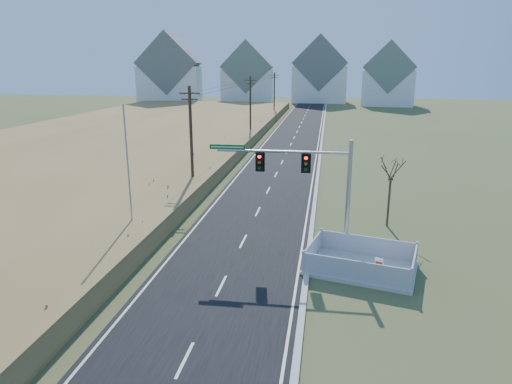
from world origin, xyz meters
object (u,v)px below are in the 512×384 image
(open_sign, at_px, (379,263))
(fence_enclosure, at_px, (361,265))
(traffic_signal_mast, at_px, (316,183))
(bare_tree, at_px, (392,168))
(flagpole, at_px, (130,188))

(open_sign, bearing_deg, fence_enclosure, -134.31)
(traffic_signal_mast, height_order, open_sign, traffic_signal_mast)
(bare_tree, bearing_deg, flagpole, -162.79)
(fence_enclosure, relative_size, open_sign, 11.30)
(traffic_signal_mast, height_order, bare_tree, traffic_signal_mast)
(fence_enclosure, distance_m, open_sign, 1.07)
(flagpole, bearing_deg, traffic_signal_mast, 0.53)
(fence_enclosure, relative_size, bare_tree, 1.26)
(traffic_signal_mast, xyz_separation_m, flagpole, (-11.42, -0.11, -0.76))
(traffic_signal_mast, bearing_deg, bare_tree, 44.76)
(fence_enclosure, relative_size, flagpole, 0.76)
(traffic_signal_mast, xyz_separation_m, bare_tree, (4.81, 4.92, -0.04))
(fence_enclosure, distance_m, flagpole, 14.54)
(traffic_signal_mast, distance_m, bare_tree, 6.88)
(fence_enclosure, distance_m, bare_tree, 8.62)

